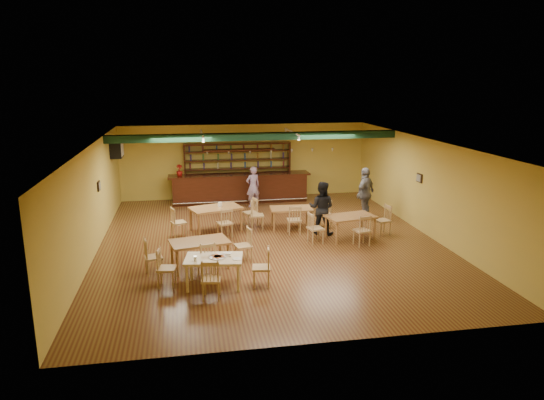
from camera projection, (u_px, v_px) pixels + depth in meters
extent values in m
plane|color=#522917|center=(269.00, 242.00, 15.07)|extent=(12.00, 12.00, 0.00)
cube|color=black|center=(256.00, 136.00, 17.06)|extent=(10.00, 0.30, 0.25)
cube|color=white|center=(202.00, 134.00, 17.32)|extent=(0.05, 2.50, 0.05)
cube|color=white|center=(292.00, 132.00, 17.86)|extent=(0.05, 2.50, 0.05)
cube|color=white|center=(117.00, 149.00, 17.72)|extent=(0.34, 0.70, 0.48)
cube|color=black|center=(99.00, 186.00, 14.79)|extent=(0.04, 0.34, 0.28)
cube|color=black|center=(419.00, 178.00, 15.98)|extent=(0.04, 0.34, 0.28)
cube|color=black|center=(240.00, 188.00, 19.81)|extent=(5.57, 0.85, 1.13)
cube|color=black|center=(238.00, 171.00, 20.27)|extent=(4.31, 0.40, 2.28)
imported|color=maroon|center=(179.00, 170.00, 19.23)|extent=(0.32, 0.32, 0.44)
cube|color=olive|center=(216.00, 219.00, 16.05)|extent=(1.80, 1.39, 0.79)
cube|color=olive|center=(291.00, 218.00, 16.42)|extent=(1.41, 0.90, 0.68)
cube|color=olive|center=(200.00, 254.00, 12.93)|extent=(1.62, 1.17, 0.74)
cube|color=olive|center=(350.00, 227.00, 15.31)|extent=(1.60, 1.14, 0.73)
cube|color=beige|center=(214.00, 272.00, 11.79)|extent=(1.45, 1.05, 0.72)
cylinder|color=silver|center=(218.00, 257.00, 11.72)|extent=(0.55, 0.55, 0.01)
cylinder|color=#EAE5C6|center=(195.00, 259.00, 11.48)|extent=(0.08, 0.08, 0.11)
cube|color=white|center=(227.00, 253.00, 11.94)|extent=(0.24, 0.20, 0.03)
cube|color=silver|center=(224.00, 256.00, 11.79)|extent=(0.33, 0.22, 0.00)
cylinder|color=white|center=(237.00, 259.00, 11.61)|extent=(0.25, 0.25, 0.01)
imported|color=#7C489C|center=(253.00, 187.00, 19.04)|extent=(0.66, 0.53, 1.56)
imported|color=black|center=(321.00, 208.00, 15.67)|extent=(1.02, 0.95, 1.69)
imported|color=slate|center=(365.00, 194.00, 17.29)|extent=(1.10, 1.05, 1.84)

